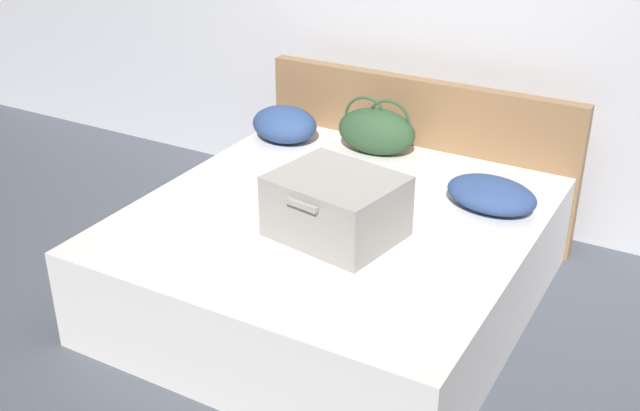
# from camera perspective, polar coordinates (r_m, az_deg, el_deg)

# --- Properties ---
(ground_plane) EXTENTS (12.00, 12.00, 0.00)m
(ground_plane) POSITION_cam_1_polar(r_m,az_deg,el_deg) (3.67, -2.01, -9.81)
(ground_plane) COLOR #4C515B
(bed) EXTENTS (1.80, 1.89, 0.49)m
(bed) POSITION_cam_1_polar(r_m,az_deg,el_deg) (3.82, 1.05, -3.77)
(bed) COLOR silver
(bed) RESTS_ON ground
(headboard) EXTENTS (1.84, 0.08, 0.87)m
(headboard) POSITION_cam_1_polar(r_m,az_deg,el_deg) (4.54, 7.02, 3.84)
(headboard) COLOR olive
(headboard) RESTS_ON ground
(hard_case_large) EXTENTS (0.59, 0.52, 0.28)m
(hard_case_large) POSITION_cam_1_polar(r_m,az_deg,el_deg) (3.45, 1.18, 0.00)
(hard_case_large) COLOR gray
(hard_case_large) RESTS_ON bed
(duffel_bag) EXTENTS (0.46, 0.28, 0.32)m
(duffel_bag) POSITION_cam_1_polar(r_m,az_deg,el_deg) (4.32, 4.11, 5.43)
(duffel_bag) COLOR #2D4C2D
(duffel_bag) RESTS_ON bed
(pillow_near_headboard) EXTENTS (0.49, 0.37, 0.15)m
(pillow_near_headboard) POSITION_cam_1_polar(r_m,az_deg,el_deg) (3.80, 12.30, 0.78)
(pillow_near_headboard) COLOR navy
(pillow_near_headboard) RESTS_ON bed
(pillow_center_head) EXTENTS (0.41, 0.34, 0.20)m
(pillow_center_head) POSITION_cam_1_polar(r_m,az_deg,el_deg) (4.50, -2.58, 5.89)
(pillow_center_head) COLOR navy
(pillow_center_head) RESTS_ON bed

